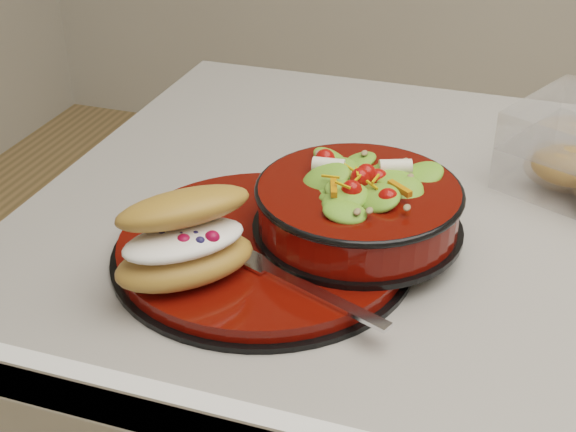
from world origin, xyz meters
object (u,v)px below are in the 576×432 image
(croissant, at_px, (187,239))
(dinner_plate, at_px, (263,248))
(fork, at_px, (301,285))
(salad_bowl, at_px, (359,201))

(croissant, bearing_deg, dinner_plate, 14.68)
(dinner_plate, xyz_separation_m, fork, (0.06, -0.06, 0.01))
(salad_bowl, relative_size, fork, 1.23)
(salad_bowl, bearing_deg, dinner_plate, -149.80)
(croissant, bearing_deg, fork, -37.79)
(salad_bowl, bearing_deg, fork, -101.97)
(fork, bearing_deg, salad_bowl, 10.28)
(fork, bearing_deg, croissant, 119.82)
(dinner_plate, height_order, salad_bowl, salad_bowl)
(dinner_plate, xyz_separation_m, salad_bowl, (0.08, 0.05, 0.04))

